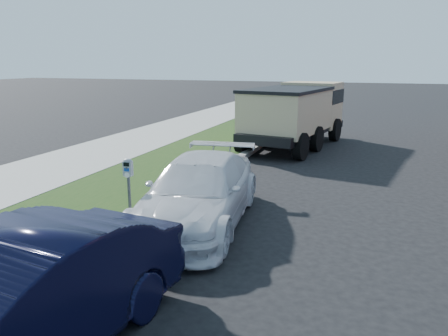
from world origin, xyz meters
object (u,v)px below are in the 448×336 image
(white_wagon, at_px, (200,191))
(dump_truck, at_px, (297,111))
(navy_sedan, at_px, (10,309))
(parking_meter, at_px, (128,177))

(white_wagon, relative_size, dump_truck, 0.73)
(white_wagon, height_order, navy_sedan, navy_sedan)
(white_wagon, bearing_deg, navy_sedan, -99.18)
(dump_truck, bearing_deg, parking_meter, -88.54)
(parking_meter, height_order, dump_truck, dump_truck)
(dump_truck, bearing_deg, navy_sedan, -82.13)
(parking_meter, relative_size, white_wagon, 0.28)
(white_wagon, relative_size, navy_sedan, 1.03)
(dump_truck, bearing_deg, white_wagon, -82.01)
(parking_meter, relative_size, navy_sedan, 0.29)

